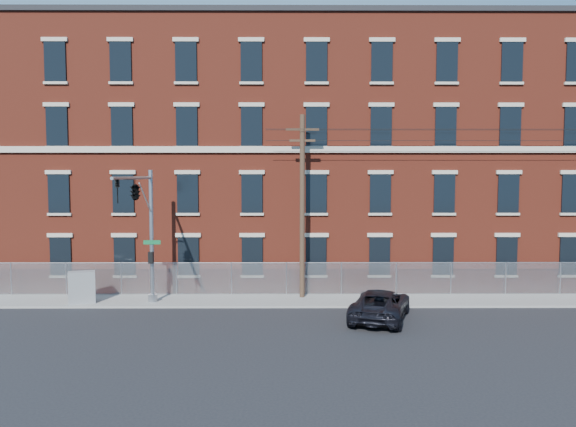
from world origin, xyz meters
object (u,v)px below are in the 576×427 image
(traffic_signal_mast, at_px, (139,205))
(pickup_truck, at_px, (380,304))
(utility_cabinet, at_px, (82,287))
(utility_pole_near, at_px, (302,203))

(traffic_signal_mast, relative_size, pickup_truck, 1.35)
(pickup_truck, distance_m, utility_cabinet, 15.50)
(pickup_truck, xyz_separation_m, utility_cabinet, (-15.22, 2.94, 0.24))
(traffic_signal_mast, relative_size, utility_pole_near, 0.70)
(traffic_signal_mast, bearing_deg, utility_pole_near, 23.14)
(pickup_truck, bearing_deg, utility_cabinet, 6.94)
(utility_pole_near, bearing_deg, utility_cabinet, -173.14)
(traffic_signal_mast, height_order, utility_cabinet, traffic_signal_mast)
(utility_pole_near, relative_size, utility_cabinet, 5.97)
(traffic_signal_mast, distance_m, pickup_truck, 12.52)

